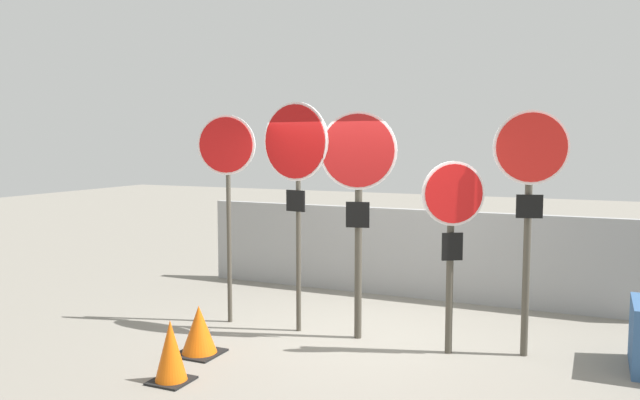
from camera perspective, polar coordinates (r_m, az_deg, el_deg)
name	(u,v)px	position (r m, az deg, el deg)	size (l,w,h in m)	color
ground_plane	(363,339)	(7.39, 3.99, -12.56)	(40.00, 40.00, 0.00)	gray
fence_back	(414,253)	(9.23, 8.63, -4.85)	(6.71, 0.12, 1.30)	gray
stop_sign_0	(227,165)	(7.76, -8.52, 3.18)	(0.72, 0.20, 2.60)	#474238
stop_sign_1	(296,159)	(7.31, -2.25, 3.81)	(0.91, 0.21, 2.74)	#474238
stop_sign_2	(358,179)	(7.04, 3.50, 1.91)	(0.87, 0.22, 2.61)	#474238
stop_sign_3	(452,220)	(6.69, 12.00, -1.79)	(0.59, 0.38, 2.07)	#474238
stop_sign_4	(530,181)	(6.79, 18.64, 1.68)	(0.74, 0.25, 2.60)	#474238
traffic_cone_0	(199,330)	(6.93, -11.00, -11.62)	(0.45, 0.45, 0.53)	black
traffic_cone_1	(171,351)	(6.22, -13.49, -13.31)	(0.37, 0.37, 0.60)	black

